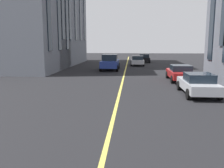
# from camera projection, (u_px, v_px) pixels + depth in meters

# --- Properties ---
(lane_centre_line) EXTENTS (80.00, 0.16, 0.01)m
(lane_centre_line) POSITION_uv_depth(u_px,v_px,m) (122.00, 84.00, 19.33)
(lane_centre_line) COLOR #D8C64C
(lane_centre_line) RESTS_ON ground_plane
(car_blue_trailing) EXTENTS (4.70, 2.14, 1.88)m
(car_blue_trailing) POSITION_uv_depth(u_px,v_px,m) (110.00, 62.00, 29.40)
(car_blue_trailing) COLOR navy
(car_blue_trailing) RESTS_ON ground_plane
(car_white_oncoming) EXTENTS (3.90, 1.89, 1.40)m
(car_white_oncoming) POSITION_uv_depth(u_px,v_px,m) (138.00, 61.00, 35.33)
(car_white_oncoming) COLOR silver
(car_white_oncoming) RESTS_ON ground_plane
(car_silver_parked_b) EXTENTS (4.40, 1.95, 1.37)m
(car_silver_parked_b) POSITION_uv_depth(u_px,v_px,m) (198.00, 84.00, 15.28)
(car_silver_parked_b) COLOR #B7BABF
(car_silver_parked_b) RESTS_ON ground_plane
(car_red_parked_a) EXTENTS (4.40, 1.95, 1.37)m
(car_red_parked_a) POSITION_uv_depth(u_px,v_px,m) (180.00, 73.00, 20.94)
(car_red_parked_a) COLOR #B21E1E
(car_red_parked_a) RESTS_ON ground_plane
(car_black_far) EXTENTS (3.90, 1.89, 1.40)m
(car_black_far) POSITION_uv_depth(u_px,v_px,m) (144.00, 58.00, 41.19)
(car_black_far) COLOR black
(car_black_far) RESTS_ON ground_plane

